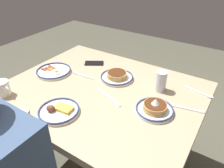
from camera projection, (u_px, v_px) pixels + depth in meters
name	position (u px, v px, depth m)	size (l,w,h in m)	color
ground_plane	(104.00, 162.00, 1.74)	(6.00, 6.00, 0.00)	#49483A
dining_table	(102.00, 102.00, 1.40)	(1.22, 0.97, 0.73)	tan
plate_near_main	(117.00, 76.00, 1.45)	(0.23, 0.23, 0.05)	silver
plate_center_pancakes	(54.00, 71.00, 1.53)	(0.25, 0.25, 0.04)	white
plate_far_companion	(155.00, 108.00, 1.15)	(0.21, 0.21, 0.09)	white
plate_far_side	(59.00, 111.00, 1.15)	(0.23, 0.23, 0.05)	white
coffee_mug	(3.00, 88.00, 1.27)	(0.12, 0.08, 0.09)	white
drinking_glass	(161.00, 82.00, 1.31)	(0.07, 0.07, 0.13)	silver
cell_phone	(94.00, 63.00, 1.65)	(0.14, 0.07, 0.01)	black
fork_near	(188.00, 109.00, 1.18)	(0.18, 0.06, 0.01)	silver
fork_far	(83.00, 75.00, 1.49)	(0.18, 0.03, 0.01)	silver
butter_knife	(109.00, 97.00, 1.27)	(0.21, 0.09, 0.01)	silver
tea_spoon	(203.00, 94.00, 1.30)	(0.19, 0.05, 0.01)	silver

